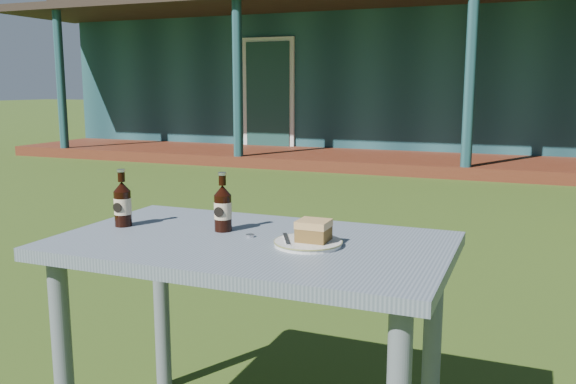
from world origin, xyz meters
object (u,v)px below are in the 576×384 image
at_px(plate, 308,243).
at_px(cola_bottle_far, 123,203).
at_px(cola_bottle_near, 223,208).
at_px(cake_slice, 314,230).
at_px(cafe_table, 252,271).

bearing_deg(plate, cola_bottle_far, 179.40).
height_order(cola_bottle_near, cola_bottle_far, same).
distance_m(cake_slice, cola_bottle_near, 0.34).
distance_m(cafe_table, cake_slice, 0.25).
bearing_deg(cake_slice, cafe_table, -177.77).
bearing_deg(cafe_table, plate, -0.28).
bearing_deg(cola_bottle_far, plate, -0.60).
distance_m(cake_slice, cola_bottle_far, 0.68).
bearing_deg(plate, cake_slice, 31.71).
relative_size(plate, cake_slice, 2.22).
distance_m(cola_bottle_near, cola_bottle_far, 0.35).
bearing_deg(cake_slice, cola_bottle_near, 169.72).
relative_size(plate, cola_bottle_near, 1.06).
xyz_separation_m(cake_slice, cola_bottle_far, (-0.68, -0.00, 0.03)).
bearing_deg(cola_bottle_far, cake_slice, 0.14).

